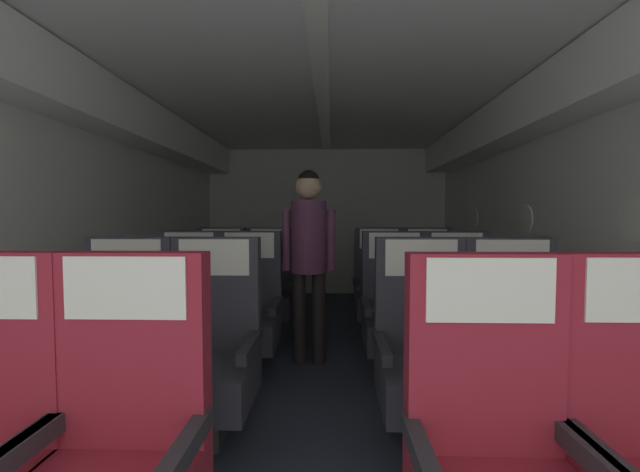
{
  "coord_description": "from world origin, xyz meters",
  "views": [
    {
      "loc": [
        0.08,
        0.22,
        1.19
      ],
      "look_at": [
        -0.01,
        3.38,
        1.03
      ],
      "focal_mm": 22.1,
      "sensor_mm": 36.0,
      "label": 1
    }
  ],
  "objects_px": {
    "seat_c_right_window": "(396,314)",
    "seat_d_right_window": "(380,290)",
    "seat_c_right_aisle": "(460,314)",
    "seat_b_left_window": "(119,354)",
    "seat_c_left_aisle": "(247,313)",
    "seat_d_left_aisle": "(269,290)",
    "seat_b_right_aisle": "(518,358)",
    "flight_attendant": "(309,245)",
    "seat_d_right_aisle": "(429,291)",
    "seat_b_left_aisle": "(210,354)",
    "seat_d_left_window": "(219,290)",
    "seat_c_left_window": "(186,312)",
    "seat_b_right_window": "(424,356)",
    "seat_a_left_aisle": "(112,464)"
  },
  "relations": [
    {
      "from": "seat_b_right_window",
      "to": "seat_c_left_window",
      "type": "relative_size",
      "value": 1.0
    },
    {
      "from": "flight_attendant",
      "to": "seat_b_left_aisle",
      "type": "bearing_deg",
      "value": 63.32
    },
    {
      "from": "seat_c_right_window",
      "to": "flight_attendant",
      "type": "height_order",
      "value": "flight_attendant"
    },
    {
      "from": "seat_c_right_aisle",
      "to": "flight_attendant",
      "type": "height_order",
      "value": "flight_attendant"
    },
    {
      "from": "seat_d_left_window",
      "to": "seat_c_left_aisle",
      "type": "bearing_deg",
      "value": -62.58
    },
    {
      "from": "seat_d_right_aisle",
      "to": "seat_d_right_window",
      "type": "distance_m",
      "value": 0.49
    },
    {
      "from": "seat_b_right_window",
      "to": "seat_d_right_window",
      "type": "distance_m",
      "value": 1.85
    },
    {
      "from": "seat_c_left_window",
      "to": "seat_c_right_aisle",
      "type": "bearing_deg",
      "value": -0.44
    },
    {
      "from": "seat_d_right_aisle",
      "to": "seat_b_right_aisle",
      "type": "bearing_deg",
      "value": -89.74
    },
    {
      "from": "seat_a_left_aisle",
      "to": "seat_b_right_window",
      "type": "height_order",
      "value": "same"
    },
    {
      "from": "seat_a_left_aisle",
      "to": "seat_b_left_aisle",
      "type": "distance_m",
      "value": 0.93
    },
    {
      "from": "seat_b_left_aisle",
      "to": "seat_d_right_aisle",
      "type": "distance_m",
      "value": 2.46
    },
    {
      "from": "seat_c_right_window",
      "to": "seat_b_right_window",
      "type": "bearing_deg",
      "value": -89.82
    },
    {
      "from": "seat_b_left_window",
      "to": "seat_b_right_window",
      "type": "relative_size",
      "value": 1.0
    },
    {
      "from": "seat_c_right_aisle",
      "to": "seat_b_left_window",
      "type": "bearing_deg",
      "value": -156.35
    },
    {
      "from": "seat_d_left_window",
      "to": "seat_d_right_window",
      "type": "xyz_separation_m",
      "value": [
        1.61,
        0.0,
        0.0
      ]
    },
    {
      "from": "seat_b_left_aisle",
      "to": "seat_d_left_window",
      "type": "height_order",
      "value": "same"
    },
    {
      "from": "seat_c_right_window",
      "to": "seat_d_right_window",
      "type": "distance_m",
      "value": 0.94
    },
    {
      "from": "seat_b_right_window",
      "to": "seat_c_right_window",
      "type": "bearing_deg",
      "value": 90.18
    },
    {
      "from": "seat_b_left_window",
      "to": "seat_c_right_window",
      "type": "bearing_deg",
      "value": 29.54
    },
    {
      "from": "seat_a_left_aisle",
      "to": "seat_c_left_aisle",
      "type": "xyz_separation_m",
      "value": [
        0.01,
        1.85,
        0.0
      ]
    },
    {
      "from": "seat_a_left_aisle",
      "to": "seat_d_right_window",
      "type": "distance_m",
      "value": 3.01
    },
    {
      "from": "seat_b_left_window",
      "to": "seat_d_right_window",
      "type": "bearing_deg",
      "value": 48.96
    },
    {
      "from": "seat_c_right_window",
      "to": "seat_d_right_window",
      "type": "relative_size",
      "value": 1.0
    },
    {
      "from": "seat_d_right_window",
      "to": "seat_d_left_aisle",
      "type": "bearing_deg",
      "value": 179.52
    },
    {
      "from": "seat_b_left_window",
      "to": "seat_d_right_aisle",
      "type": "relative_size",
      "value": 1.0
    },
    {
      "from": "seat_b_right_aisle",
      "to": "flight_attendant",
      "type": "height_order",
      "value": "flight_attendant"
    },
    {
      "from": "seat_b_left_window",
      "to": "seat_b_right_aisle",
      "type": "height_order",
      "value": "same"
    },
    {
      "from": "seat_b_left_window",
      "to": "seat_d_right_window",
      "type": "height_order",
      "value": "same"
    },
    {
      "from": "seat_c_left_aisle",
      "to": "seat_d_left_aisle",
      "type": "bearing_deg",
      "value": 89.34
    },
    {
      "from": "seat_c_left_aisle",
      "to": "seat_d_right_window",
      "type": "xyz_separation_m",
      "value": [
        1.13,
        0.94,
        0.0
      ]
    },
    {
      "from": "seat_b_left_aisle",
      "to": "flight_attendant",
      "type": "xyz_separation_m",
      "value": [
        0.47,
        1.1,
        0.5
      ]
    },
    {
      "from": "seat_c_right_window",
      "to": "seat_d_left_aisle",
      "type": "height_order",
      "value": "same"
    },
    {
      "from": "seat_b_left_aisle",
      "to": "seat_d_left_window",
      "type": "relative_size",
      "value": 1.0
    },
    {
      "from": "seat_d_right_aisle",
      "to": "seat_d_right_window",
      "type": "xyz_separation_m",
      "value": [
        -0.49,
        0.0,
        0.0
      ]
    },
    {
      "from": "seat_b_left_aisle",
      "to": "seat_d_left_aisle",
      "type": "bearing_deg",
      "value": 89.53
    },
    {
      "from": "seat_b_right_aisle",
      "to": "seat_c_right_window",
      "type": "bearing_deg",
      "value": 118.26
    },
    {
      "from": "seat_d_right_window",
      "to": "flight_attendant",
      "type": "distance_m",
      "value": 1.13
    },
    {
      "from": "seat_c_right_window",
      "to": "seat_c_left_aisle",
      "type": "bearing_deg",
      "value": -179.98
    },
    {
      "from": "flight_attendant",
      "to": "seat_c_right_window",
      "type": "bearing_deg",
      "value": 160.79
    },
    {
      "from": "seat_a_left_aisle",
      "to": "seat_b_right_window",
      "type": "distance_m",
      "value": 1.48
    },
    {
      "from": "seat_d_left_aisle",
      "to": "seat_d_right_window",
      "type": "xyz_separation_m",
      "value": [
        1.12,
        -0.01,
        0.0
      ]
    },
    {
      "from": "seat_c_left_window",
      "to": "seat_d_right_window",
      "type": "height_order",
      "value": "same"
    },
    {
      "from": "seat_c_left_aisle",
      "to": "seat_b_left_aisle",
      "type": "bearing_deg",
      "value": -90.27
    },
    {
      "from": "seat_c_right_window",
      "to": "flight_attendant",
      "type": "bearing_deg",
      "value": 164.55
    },
    {
      "from": "seat_c_left_aisle",
      "to": "flight_attendant",
      "type": "height_order",
      "value": "flight_attendant"
    },
    {
      "from": "seat_d_left_window",
      "to": "seat_c_left_window",
      "type": "bearing_deg",
      "value": -89.85
    },
    {
      "from": "seat_c_right_window",
      "to": "seat_d_right_aisle",
      "type": "height_order",
      "value": "same"
    },
    {
      "from": "seat_d_left_aisle",
      "to": "seat_d_left_window",
      "type": "bearing_deg",
      "value": -178.91
    },
    {
      "from": "seat_b_left_aisle",
      "to": "seat_d_right_window",
      "type": "bearing_deg",
      "value": 58.63
    }
  ]
}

